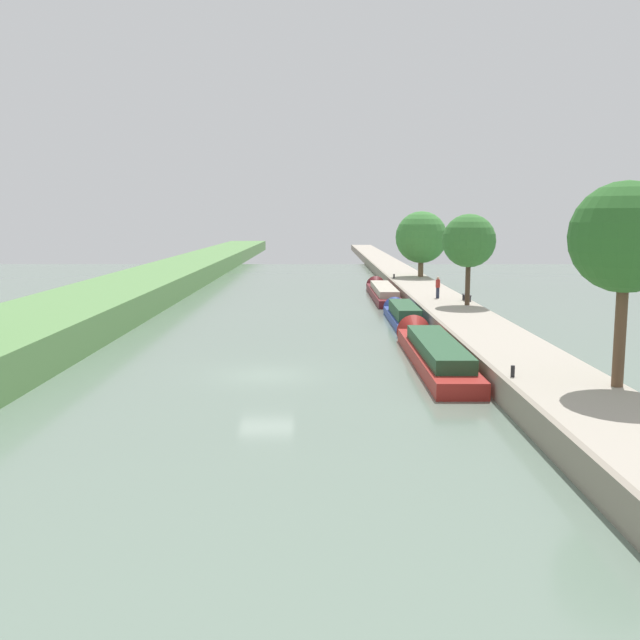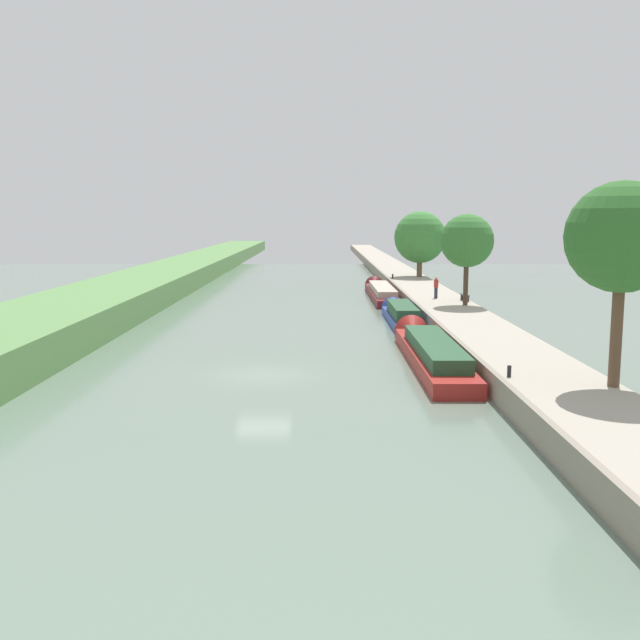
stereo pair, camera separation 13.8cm
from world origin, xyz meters
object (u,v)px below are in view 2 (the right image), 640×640
at_px(narrowboat_maroon, 384,292).
at_px(mooring_bollard_near, 512,371).
at_px(narrowboat_blue, 403,314).
at_px(person_walking, 439,287).
at_px(park_bench, 468,296).
at_px(narrowboat_red, 433,351).
at_px(mooring_bollard_far, 396,276).

bearing_deg(narrowboat_maroon, mooring_bollard_near, -87.26).
height_order(narrowboat_blue, person_walking, person_walking).
bearing_deg(narrowboat_maroon, park_bench, -66.78).
distance_m(narrowboat_blue, park_bench, 6.22).
bearing_deg(person_walking, mooring_bollard_near, -93.18).
xyz_separation_m(narrowboat_maroon, park_bench, (5.25, -12.24, 0.94)).
relative_size(narrowboat_red, narrowboat_blue, 1.41).
relative_size(narrowboat_blue, person_walking, 6.63).
bearing_deg(person_walking, narrowboat_red, -99.88).
distance_m(person_walking, mooring_bollard_far, 18.11).
height_order(narrowboat_blue, mooring_bollard_far, mooring_bollard_far).
bearing_deg(narrowboat_blue, park_bench, 32.82).
height_order(narrowboat_blue, narrowboat_maroon, narrowboat_blue).
bearing_deg(narrowboat_maroon, narrowboat_blue, -89.72).
distance_m(narrowboat_maroon, person_walking, 11.09).
xyz_separation_m(narrowboat_blue, mooring_bollard_far, (1.75, 23.15, 0.78)).
relative_size(narrowboat_blue, park_bench, 7.34).
bearing_deg(mooring_bollard_far, park_bench, -80.19).
relative_size(person_walking, park_bench, 1.11).
bearing_deg(mooring_bollard_far, narrowboat_maroon, -103.57).
bearing_deg(narrowboat_red, mooring_bollard_near, -77.57).
distance_m(narrowboat_red, person_walking, 19.72).
distance_m(narrowboat_blue, narrowboat_maroon, 15.58).
relative_size(person_walking, mooring_bollard_near, 3.69).
height_order(narrowboat_red, person_walking, person_walking).
bearing_deg(park_bench, narrowboat_maroon, 113.22).
bearing_deg(mooring_bollard_near, narrowboat_blue, 94.43).
distance_m(narrowboat_blue, mooring_bollard_far, 23.23).
xyz_separation_m(person_walking, mooring_bollard_far, (-1.54, 18.03, -0.65)).
relative_size(narrowboat_red, narrowboat_maroon, 0.92).
xyz_separation_m(narrowboat_blue, park_bench, (5.18, 3.34, 0.90)).
distance_m(narrowboat_red, mooring_bollard_near, 8.56).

